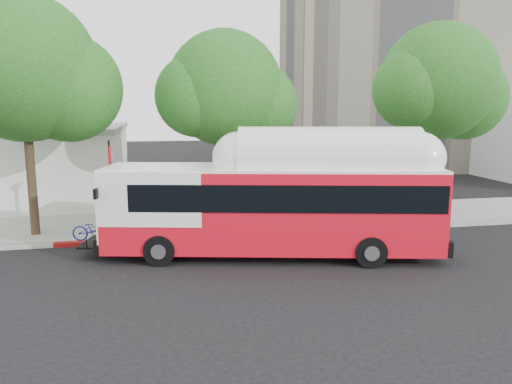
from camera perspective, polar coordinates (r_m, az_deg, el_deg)
The scene contains 9 objects.
ground at distance 17.23m, azimuth 2.61°, elevation -8.41°, with size 120.00×120.00×0.00m, color black.
sidewalk at distance 23.34m, azimuth -1.17°, elevation -3.27°, with size 60.00×5.00×0.15m, color gray.
curb_strip at distance 20.86m, azimuth 0.07°, elevation -4.89°, with size 60.00×0.30×0.15m, color gray.
red_curb_segment at distance 20.51m, azimuth -8.21°, elevation -5.24°, with size 10.00×0.32×0.16m, color maroon.
street_tree_left at distance 21.96m, azimuth -23.81°, elevation 12.23°, with size 6.67×5.80×9.74m.
street_tree_mid at distance 22.19m, azimuth -2.56°, elevation 11.21°, with size 5.75×5.00×8.62m.
street_tree_right at distance 25.51m, azimuth 20.86°, elevation 11.21°, with size 6.21×5.40×9.18m.
transit_bus at distance 17.81m, azimuth 2.12°, elevation -1.95°, with size 12.86×5.06×3.75m.
signal_pole at distance 20.72m, azimuth -16.21°, elevation 0.26°, with size 0.11×0.38×4.04m.
Camera 1 is at (-3.90, -15.87, 5.45)m, focal length 35.00 mm.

